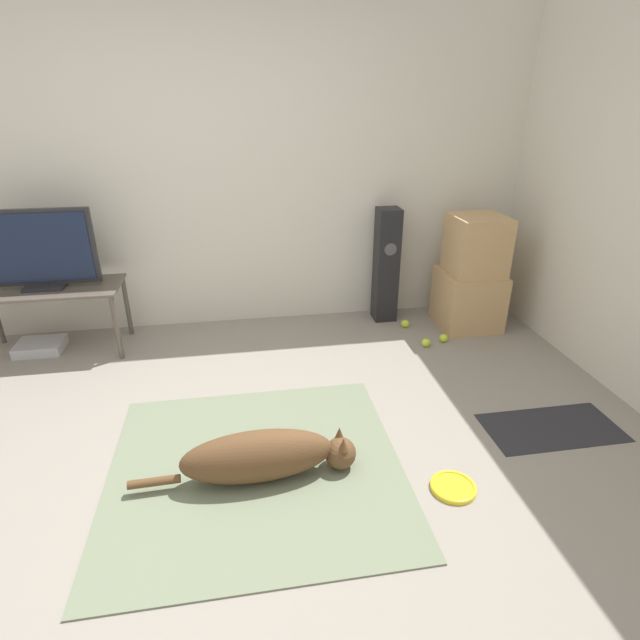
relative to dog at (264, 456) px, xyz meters
The scene contains 15 objects.
ground_plane 0.28m from the dog, behind, with size 12.00×12.00×0.00m, color gray.
wall_back 2.36m from the dog, 96.53° to the left, with size 8.00×0.06×2.55m.
area_rug 0.16m from the dog, 120.00° to the left, with size 1.53×1.46×0.01m.
dog is the anchor object (origin of this frame).
frisbee 0.96m from the dog, 14.23° to the right, with size 0.23×0.23×0.03m.
cardboard_box_lower 2.43m from the dog, 41.49° to the left, with size 0.48×0.48×0.47m.
cardboard_box_upper 2.49m from the dog, 41.15° to the left, with size 0.41×0.42×0.47m.
floor_speaker 2.22m from the dog, 57.89° to the left, with size 0.19×0.19×0.97m.
tv_stand 2.25m from the dog, 131.18° to the left, with size 1.04×0.48×0.52m.
tv 2.33m from the dog, 131.13° to the left, with size 0.79×0.20×0.58m.
tennis_ball_by_boxes 2.01m from the dog, 41.23° to the left, with size 0.07×0.07×0.07m.
tennis_ball_near_speaker 2.09m from the dog, 51.69° to the left, with size 0.07×0.07×0.07m.
tennis_ball_loose_on_carpet 1.85m from the dog, 43.45° to the left, with size 0.07×0.07×0.07m.
game_console 2.34m from the dog, 133.77° to the left, with size 0.34×0.26×0.08m.
door_mat 1.72m from the dog, ahead, with size 0.80×0.40×0.01m.
Camera 1 is at (0.18, -1.99, 1.81)m, focal length 28.00 mm.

